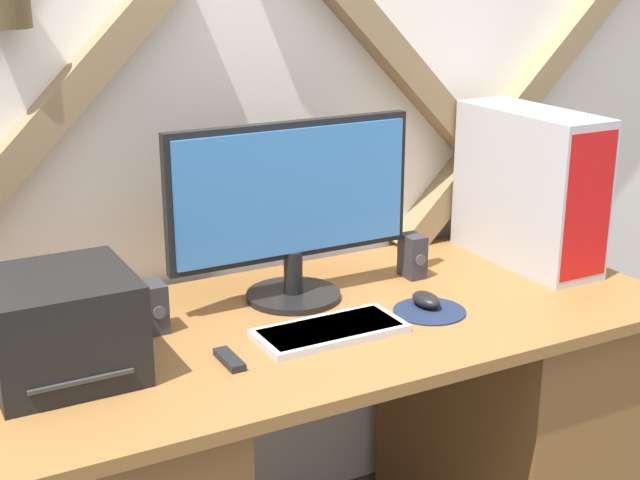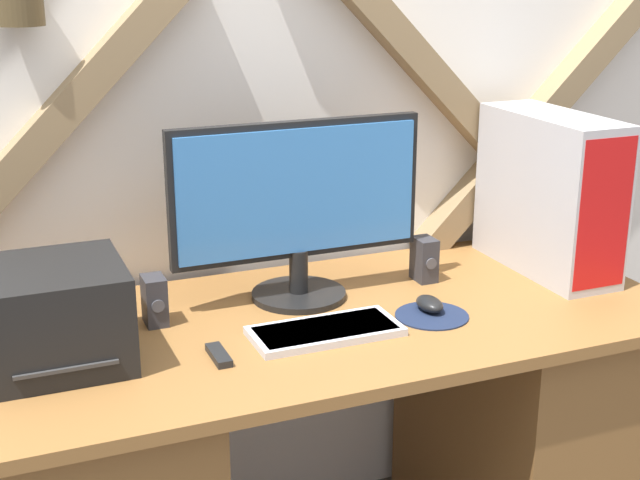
% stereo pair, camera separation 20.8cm
% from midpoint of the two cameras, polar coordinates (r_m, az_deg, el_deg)
% --- Properties ---
extents(wall_back, '(6.40, 0.16, 2.81)m').
position_cam_midpoint_polar(wall_back, '(2.40, -6.95, 11.41)').
color(wall_back, white).
rests_on(wall_back, ground_plane).
extents(desk, '(1.70, 0.77, 0.79)m').
position_cam_midpoint_polar(desk, '(2.33, -2.00, -13.58)').
color(desk, brown).
rests_on(desk, ground_plane).
extents(monitor, '(0.65, 0.24, 0.45)m').
position_cam_midpoint_polar(monitor, '(2.19, -4.53, 2.35)').
color(monitor, black).
rests_on(monitor, desk).
extents(keyboard, '(0.34, 0.16, 0.02)m').
position_cam_midpoint_polar(keyboard, '(2.05, -2.27, -5.86)').
color(keyboard, silver).
rests_on(keyboard, desk).
extents(mousepad, '(0.18, 0.18, 0.00)m').
position_cam_midpoint_polar(mousepad, '(2.18, 4.33, -4.62)').
color(mousepad, '#19233D').
rests_on(mousepad, desk).
extents(mouse, '(0.06, 0.09, 0.04)m').
position_cam_midpoint_polar(mouse, '(2.20, 4.13, -3.88)').
color(mouse, black).
rests_on(mouse, mousepad).
extents(computer_tower, '(0.17, 0.46, 0.43)m').
position_cam_midpoint_polar(computer_tower, '(2.51, 10.98, 3.30)').
color(computer_tower, '#B2B2B7').
rests_on(computer_tower, desk).
extents(printer, '(0.29, 0.30, 0.21)m').
position_cam_midpoint_polar(printer, '(1.93, -19.25, -5.29)').
color(printer, black).
rests_on(printer, desk).
extents(speaker_left, '(0.05, 0.08, 0.12)m').
position_cam_midpoint_polar(speaker_left, '(2.11, -13.38, -4.25)').
color(speaker_left, '#2D2D33').
rests_on(speaker_left, desk).
extents(speaker_right, '(0.05, 0.08, 0.12)m').
position_cam_midpoint_polar(speaker_right, '(2.39, 3.48, -1.07)').
color(speaker_right, '#2D2D33').
rests_on(speaker_right, desk).
extents(remote_control, '(0.03, 0.11, 0.02)m').
position_cam_midpoint_polar(remote_control, '(1.93, -8.92, -7.64)').
color(remote_control, black).
rests_on(remote_control, desk).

